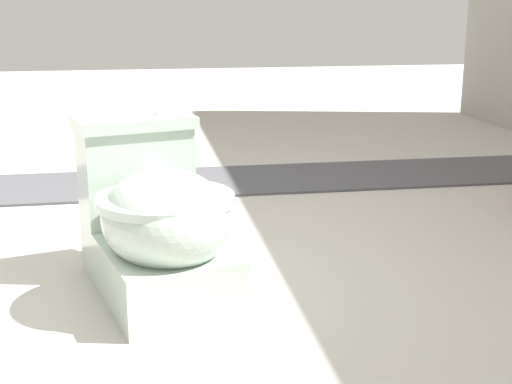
% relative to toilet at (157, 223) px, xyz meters
% --- Properties ---
extents(ground_plane, '(14.00, 14.00, 0.00)m').
position_rel_toilet_xyz_m(ground_plane, '(-0.13, -0.20, -0.22)').
color(ground_plane, '#B7B2A8').
extents(gravel_strip, '(0.56, 8.00, 0.01)m').
position_rel_toilet_xyz_m(gravel_strip, '(-1.30, 0.30, -0.21)').
color(gravel_strip, '#4C4C51').
rests_on(gravel_strip, ground).
extents(toilet, '(0.70, 0.52, 0.52)m').
position_rel_toilet_xyz_m(toilet, '(0.00, 0.00, 0.00)').
color(toilet, '#B2C6B7').
rests_on(toilet, ground).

